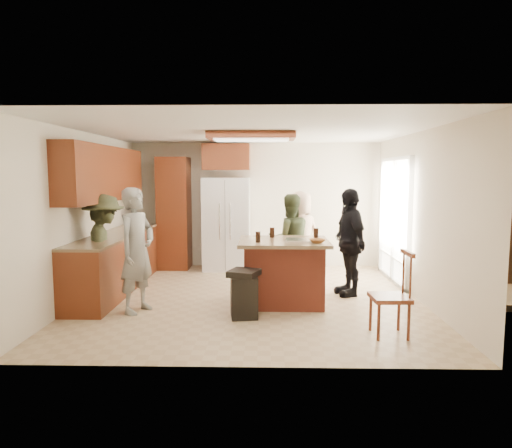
{
  "coord_description": "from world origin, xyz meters",
  "views": [
    {
      "loc": [
        0.23,
        -6.75,
        1.87
      ],
      "look_at": [
        0.08,
        -0.18,
        1.15
      ],
      "focal_mm": 32.0,
      "sensor_mm": 36.0,
      "label": 1
    }
  ],
  "objects_px": {
    "person_front_left": "(137,250)",
    "person_counter": "(104,248)",
    "person_side_right": "(349,242)",
    "person_behind_left": "(289,240)",
    "person_behind_right": "(300,236)",
    "kitchen_island": "(284,271)",
    "spindle_chair": "(391,297)",
    "trash_bin": "(244,293)",
    "refrigerator": "(227,224)"
  },
  "relations": [
    {
      "from": "person_behind_right",
      "to": "person_counter",
      "type": "bearing_deg",
      "value": 1.75
    },
    {
      "from": "trash_bin",
      "to": "person_side_right",
      "type": "bearing_deg",
      "value": 36.86
    },
    {
      "from": "person_counter",
      "to": "person_behind_right",
      "type": "bearing_deg",
      "value": -87.37
    },
    {
      "from": "person_behind_right",
      "to": "person_side_right",
      "type": "distance_m",
      "value": 1.16
    },
    {
      "from": "kitchen_island",
      "to": "person_counter",
      "type": "bearing_deg",
      "value": 177.88
    },
    {
      "from": "person_front_left",
      "to": "kitchen_island",
      "type": "bearing_deg",
      "value": -54.5
    },
    {
      "from": "person_front_left",
      "to": "spindle_chair",
      "type": "bearing_deg",
      "value": -81.92
    },
    {
      "from": "spindle_chair",
      "to": "person_counter",
      "type": "bearing_deg",
      "value": 160.0
    },
    {
      "from": "person_side_right",
      "to": "trash_bin",
      "type": "distance_m",
      "value": 2.03
    },
    {
      "from": "person_behind_left",
      "to": "person_side_right",
      "type": "xyz_separation_m",
      "value": [
        0.89,
        -0.58,
        0.06
      ]
    },
    {
      "from": "person_behind_right",
      "to": "spindle_chair",
      "type": "bearing_deg",
      "value": 84.72
    },
    {
      "from": "trash_bin",
      "to": "spindle_chair",
      "type": "bearing_deg",
      "value": -20.25
    },
    {
      "from": "person_behind_right",
      "to": "kitchen_island",
      "type": "xyz_separation_m",
      "value": [
        -0.33,
        -1.45,
        -0.32
      ]
    },
    {
      "from": "person_behind_left",
      "to": "refrigerator",
      "type": "relative_size",
      "value": 0.86
    },
    {
      "from": "person_behind_right",
      "to": "person_behind_left",
      "type": "bearing_deg",
      "value": 37.41
    },
    {
      "from": "person_front_left",
      "to": "person_behind_right",
      "type": "xyz_separation_m",
      "value": [
        2.33,
        1.89,
        -0.06
      ]
    },
    {
      "from": "refrigerator",
      "to": "trash_bin",
      "type": "relative_size",
      "value": 2.86
    },
    {
      "from": "person_front_left",
      "to": "person_counter",
      "type": "distance_m",
      "value": 0.83
    },
    {
      "from": "person_behind_left",
      "to": "trash_bin",
      "type": "height_order",
      "value": "person_behind_left"
    },
    {
      "from": "person_side_right",
      "to": "kitchen_island",
      "type": "distance_m",
      "value": 1.21
    },
    {
      "from": "spindle_chair",
      "to": "kitchen_island",
      "type": "bearing_deg",
      "value": 132.77
    },
    {
      "from": "person_front_left",
      "to": "person_behind_left",
      "type": "relative_size",
      "value": 1.1
    },
    {
      "from": "trash_bin",
      "to": "spindle_chair",
      "type": "height_order",
      "value": "spindle_chair"
    },
    {
      "from": "person_counter",
      "to": "spindle_chair",
      "type": "bearing_deg",
      "value": -131.88
    },
    {
      "from": "person_front_left",
      "to": "person_counter",
      "type": "height_order",
      "value": "person_front_left"
    },
    {
      "from": "refrigerator",
      "to": "kitchen_island",
      "type": "distance_m",
      "value": 2.65
    },
    {
      "from": "person_behind_right",
      "to": "person_counter",
      "type": "height_order",
      "value": "person_counter"
    },
    {
      "from": "person_side_right",
      "to": "trash_bin",
      "type": "bearing_deg",
      "value": -65.36
    },
    {
      "from": "person_front_left",
      "to": "kitchen_island",
      "type": "height_order",
      "value": "person_front_left"
    },
    {
      "from": "person_behind_right",
      "to": "trash_bin",
      "type": "xyz_separation_m",
      "value": [
        -0.87,
        -2.1,
        -0.47
      ]
    },
    {
      "from": "person_counter",
      "to": "trash_bin",
      "type": "height_order",
      "value": "person_counter"
    },
    {
      "from": "person_behind_left",
      "to": "kitchen_island",
      "type": "relative_size",
      "value": 1.21
    },
    {
      "from": "person_behind_left",
      "to": "person_side_right",
      "type": "bearing_deg",
      "value": 134.49
    },
    {
      "from": "person_counter",
      "to": "kitchen_island",
      "type": "height_order",
      "value": "person_counter"
    },
    {
      "from": "kitchen_island",
      "to": "spindle_chair",
      "type": "distance_m",
      "value": 1.77
    },
    {
      "from": "person_front_left",
      "to": "person_counter",
      "type": "relative_size",
      "value": 1.07
    },
    {
      "from": "person_side_right",
      "to": "spindle_chair",
      "type": "height_order",
      "value": "person_side_right"
    },
    {
      "from": "person_front_left",
      "to": "person_behind_right",
      "type": "height_order",
      "value": "person_front_left"
    },
    {
      "from": "person_counter",
      "to": "trash_bin",
      "type": "bearing_deg",
      "value": -131.67
    },
    {
      "from": "person_side_right",
      "to": "person_front_left",
      "type": "bearing_deg",
      "value": -84.63
    },
    {
      "from": "person_behind_right",
      "to": "person_side_right",
      "type": "relative_size",
      "value": 0.95
    },
    {
      "from": "person_side_right",
      "to": "person_behind_left",
      "type": "bearing_deg",
      "value": -135.39
    },
    {
      "from": "person_behind_left",
      "to": "spindle_chair",
      "type": "xyz_separation_m",
      "value": [
        1.06,
        -2.4,
        -0.32
      ]
    },
    {
      "from": "person_front_left",
      "to": "person_behind_left",
      "type": "height_order",
      "value": "person_front_left"
    },
    {
      "from": "person_behind_right",
      "to": "spindle_chair",
      "type": "distance_m",
      "value": 2.9
    },
    {
      "from": "person_front_left",
      "to": "person_side_right",
      "type": "distance_m",
      "value": 3.18
    },
    {
      "from": "refrigerator",
      "to": "person_front_left",
      "type": "bearing_deg",
      "value": -108.81
    },
    {
      "from": "person_behind_left",
      "to": "kitchen_island",
      "type": "distance_m",
      "value": 1.15
    },
    {
      "from": "person_side_right",
      "to": "kitchen_island",
      "type": "bearing_deg",
      "value": -75.38
    },
    {
      "from": "person_behind_left",
      "to": "person_counter",
      "type": "relative_size",
      "value": 0.97
    }
  ]
}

